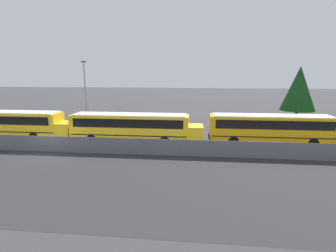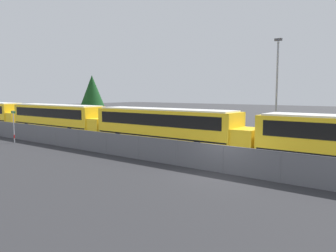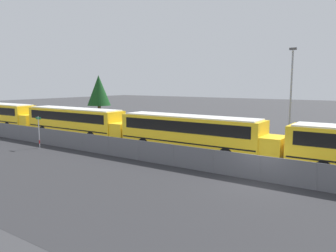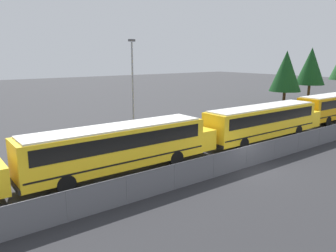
{
  "view_description": "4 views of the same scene",
  "coord_description": "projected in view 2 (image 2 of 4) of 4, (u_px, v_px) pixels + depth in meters",
  "views": [
    {
      "loc": [
        13.47,
        -22.31,
        7.37
      ],
      "look_at": [
        10.68,
        4.27,
        1.82
      ],
      "focal_mm": 28.0,
      "sensor_mm": 36.0,
      "label": 1
    },
    {
      "loc": [
        8.1,
        -15.4,
        4.28
      ],
      "look_at": [
        -6.68,
        3.9,
        1.82
      ],
      "focal_mm": 35.0,
      "sensor_mm": 36.0,
      "label": 2
    },
    {
      "loc": [
        6.02,
        -18.37,
        5.69
      ],
      "look_at": [
        -8.96,
        3.6,
        2.19
      ],
      "focal_mm": 35.0,
      "sensor_mm": 36.0,
      "label": 3
    },
    {
      "loc": [
        -16.71,
        -13.48,
        7.32
      ],
      "look_at": [
        -2.73,
        5.07,
        2.35
      ],
      "focal_mm": 35.0,
      "sensor_mm": 36.0,
      "label": 4
    }
  ],
  "objects": [
    {
      "name": "school_bus_2",
      "position": [
        167.0,
        125.0,
        24.88
      ],
      "size": [
        13.8,
        2.51,
        3.09
      ],
      "color": "yellow",
      "rests_on": "ground_plane"
    },
    {
      "name": "road_strip",
      "position": [
        150.0,
        203.0,
        12.75
      ],
      "size": [
        131.54,
        12.0,
        0.01
      ],
      "color": "#2B2B2D",
      "rests_on": "ground_plane"
    },
    {
      "name": "school_bus_1",
      "position": [
        58.0,
        117.0,
        33.44
      ],
      "size": [
        13.8,
        2.51,
        3.09
      ],
      "color": "yellow",
      "rests_on": "ground_plane"
    },
    {
      "name": "light_pole",
      "position": [
        277.0,
        87.0,
        27.43
      ],
      "size": [
        0.6,
        0.24,
        8.77
      ],
      "color": "gray",
      "rests_on": "ground_plane"
    },
    {
      "name": "fence",
      "position": [
        223.0,
        159.0,
        17.41
      ],
      "size": [
        97.61,
        0.07,
        1.52
      ],
      "color": "#9EA0A5",
      "rests_on": "ground_plane"
    },
    {
      "name": "ground_plane",
      "position": [
        223.0,
        173.0,
        17.49
      ],
      "size": [
        200.0,
        200.0,
        0.0
      ],
      "primitive_type": "plane",
      "color": "#38383A"
    },
    {
      "name": "tree_2",
      "position": [
        92.0,
        91.0,
        46.94
      ],
      "size": [
        3.37,
        3.37,
        6.83
      ],
      "color": "#51381E",
      "rests_on": "ground_plane"
    },
    {
      "name": "street_sign",
      "position": [
        14.0,
        126.0,
        27.99
      ],
      "size": [
        0.7,
        0.09,
        2.8
      ],
      "color": "#B7B7BC",
      "rests_on": "ground_plane"
    }
  ]
}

